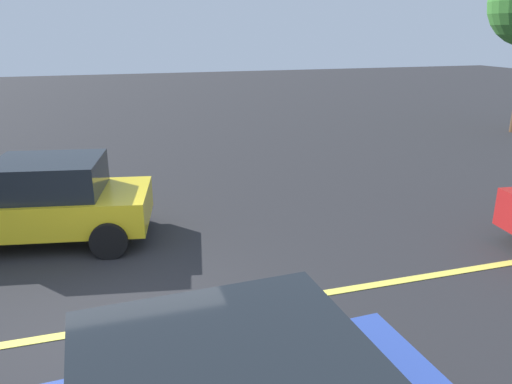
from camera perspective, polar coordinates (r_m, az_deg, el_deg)
ground_plane at (r=7.00m, az=-16.15°, el=-14.88°), size 80.00×80.00×0.00m
lane_marking_centre at (r=7.55m, az=7.67°, el=-11.58°), size 28.00×0.16×0.01m
car_yellow_crossing at (r=9.74m, az=-23.35°, el=-0.96°), size 4.07×2.50×1.55m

